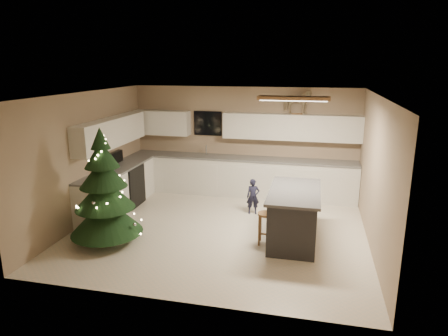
{
  "coord_description": "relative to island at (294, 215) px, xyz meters",
  "views": [
    {
      "loc": [
        1.69,
        -7.01,
        3.13
      ],
      "look_at": [
        0.0,
        0.35,
        1.15
      ],
      "focal_mm": 32.0,
      "sensor_mm": 36.0,
      "label": 1
    }
  ],
  "objects": [
    {
      "name": "rocking_horse",
      "position": [
        -0.14,
        2.48,
        1.81
      ],
      "size": [
        0.66,
        0.34,
        0.56
      ],
      "rotation": [
        0.0,
        0.0,
        1.49
      ],
      "color": "#8D6039",
      "rests_on": "cabinetry"
    },
    {
      "name": "toddler",
      "position": [
        -0.92,
        1.15,
        -0.1
      ],
      "size": [
        0.32,
        0.25,
        0.76
      ],
      "primitive_type": "imported",
      "rotation": [
        0.0,
        0.0,
        0.25
      ],
      "color": "black",
      "rests_on": "ground_plane"
    },
    {
      "name": "island",
      "position": [
        0.0,
        0.0,
        0.0
      ],
      "size": [
        0.9,
        1.7,
        0.95
      ],
      "color": "black",
      "rests_on": "ground_plane"
    },
    {
      "name": "room_shell",
      "position": [
        -1.39,
        0.16,
        1.27
      ],
      "size": [
        5.52,
        5.02,
        2.61
      ],
      "color": "tan",
      "rests_on": "ground_plane"
    },
    {
      "name": "cabinetry",
      "position": [
        -2.32,
        1.81,
        0.28
      ],
      "size": [
        5.5,
        3.2,
        2.0
      ],
      "color": "silver",
      "rests_on": "ground_plane"
    },
    {
      "name": "ground_plane",
      "position": [
        -1.41,
        0.16,
        -0.48
      ],
      "size": [
        5.5,
        5.5,
        0.0
      ],
      "primitive_type": "plane",
      "color": "beige"
    },
    {
      "name": "bar_stool",
      "position": [
        -0.47,
        -0.26,
        -0.04
      ],
      "size": [
        0.3,
        0.3,
        0.58
      ],
      "rotation": [
        0.0,
        0.0,
        0.31
      ],
      "color": "#8D6039",
      "rests_on": "ground_plane"
    },
    {
      "name": "christmas_tree",
      "position": [
        -3.26,
        -0.83,
        0.38
      ],
      "size": [
        1.31,
        1.27,
        2.1
      ],
      "rotation": [
        0.0,
        0.0,
        -0.27
      ],
      "color": "#3F2816",
      "rests_on": "ground_plane"
    }
  ]
}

